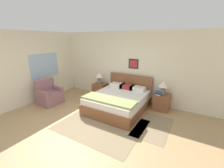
% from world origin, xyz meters
% --- Properties ---
extents(ground_plane, '(16.00, 16.00, 0.00)m').
position_xyz_m(ground_plane, '(0.00, 0.00, 0.00)').
color(ground_plane, tan).
extents(wall_back, '(7.95, 0.09, 2.60)m').
position_xyz_m(wall_back, '(0.00, 2.77, 1.30)').
color(wall_back, beige).
rests_on(wall_back, ground_plane).
extents(wall_left, '(0.08, 5.14, 2.60)m').
position_xyz_m(wall_left, '(-2.81, 1.36, 1.30)').
color(wall_left, beige).
rests_on(wall_left, ground_plane).
extents(area_rug_main, '(2.27, 1.78, 0.01)m').
position_xyz_m(area_rug_main, '(0.33, 0.62, 0.00)').
color(area_rug_main, '#897556').
rests_on(area_rug_main, ground_plane).
extents(area_rug_bedside, '(0.88, 1.43, 0.01)m').
position_xyz_m(area_rug_bedside, '(1.61, 1.27, 0.00)').
color(area_rug_bedside, '#897556').
rests_on(area_rug_bedside, ground_plane).
extents(bed, '(1.70, 1.96, 1.03)m').
position_xyz_m(bed, '(0.29, 1.72, 0.30)').
color(bed, brown).
rests_on(bed, ground_plane).
extents(armchair, '(0.71, 0.78, 0.89)m').
position_xyz_m(armchair, '(-2.15, 0.87, 0.31)').
color(armchair, '#8E606B').
rests_on(armchair, ground_plane).
extents(nightstand_near_window, '(0.52, 0.49, 0.55)m').
position_xyz_m(nightstand_near_window, '(-0.98, 2.45, 0.27)').
color(nightstand_near_window, brown).
rests_on(nightstand_near_window, ground_plane).
extents(nightstand_by_door, '(0.52, 0.49, 0.55)m').
position_xyz_m(nightstand_by_door, '(1.55, 2.45, 0.27)').
color(nightstand_by_door, brown).
rests_on(nightstand_by_door, ground_plane).
extents(table_lamp_near_window, '(0.32, 0.32, 0.47)m').
position_xyz_m(table_lamp_near_window, '(-0.99, 2.43, 0.86)').
color(table_lamp_near_window, slate).
rests_on(table_lamp_near_window, nightstand_near_window).
extents(table_lamp_by_door, '(0.32, 0.32, 0.47)m').
position_xyz_m(table_lamp_by_door, '(1.56, 2.43, 0.86)').
color(table_lamp_by_door, slate).
rests_on(table_lamp_by_door, nightstand_by_door).
extents(book_thick_bottom, '(0.18, 0.27, 0.04)m').
position_xyz_m(book_thick_bottom, '(1.43, 2.41, 0.57)').
color(book_thick_bottom, silver).
rests_on(book_thick_bottom, nightstand_by_door).
extents(book_hardcover_middle, '(0.16, 0.28, 0.03)m').
position_xyz_m(book_hardcover_middle, '(1.43, 2.41, 0.60)').
color(book_hardcover_middle, '#232328').
rests_on(book_hardcover_middle, book_thick_bottom).
extents(book_novel_upper, '(0.22, 0.24, 0.03)m').
position_xyz_m(book_novel_upper, '(1.43, 2.41, 0.63)').
color(book_novel_upper, '#335693').
rests_on(book_novel_upper, book_hardcover_middle).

